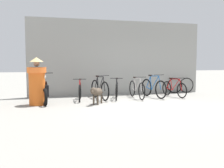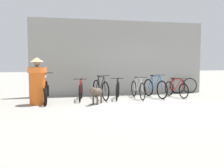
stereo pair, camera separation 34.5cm
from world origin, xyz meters
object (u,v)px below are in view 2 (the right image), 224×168
object	(u,v)px
motorcycle	(44,91)
stray_dog	(96,92)
bicycle_0	(81,91)
bicycle_2	(118,90)
bicycle_5	(176,89)
bicycle_4	(155,88)
spare_tire_left	(190,86)
bicycle_1	(101,89)
person_in_robes	(37,81)
bicycle_3	(138,89)
spare_tire_right	(178,86)

from	to	relation	value
motorcycle	stray_dog	world-z (taller)	motorcycle
bicycle_0	bicycle_2	distance (m)	1.40
bicycle_2	bicycle_5	world-z (taller)	bicycle_2
bicycle_0	bicycle_4	xyz separation A→B (m)	(2.92, -0.04, 0.04)
motorcycle	spare_tire_left	size ratio (longest dim) A/B	2.61
bicycle_1	person_in_robes	size ratio (longest dim) A/B	1.06
bicycle_3	motorcycle	size ratio (longest dim) A/B	0.96
bicycle_0	spare_tire_right	size ratio (longest dim) A/B	2.27
bicycle_0	bicycle_1	bearing A→B (deg)	103.69
bicycle_1	motorcycle	distance (m)	2.11
bicycle_2	motorcycle	xyz separation A→B (m)	(-2.72, -0.33, 0.08)
bicycle_3	bicycle_4	bearing A→B (deg)	94.45
bicycle_4	bicycle_5	distance (m)	0.89
bicycle_3	bicycle_2	bearing A→B (deg)	-92.42
bicycle_0	bicycle_3	size ratio (longest dim) A/B	0.91
person_in_robes	bicycle_3	bearing A→B (deg)	-162.40
bicycle_0	motorcycle	bearing A→B (deg)	-64.38
stray_dog	person_in_robes	distance (m)	1.98
bicycle_4	stray_dog	bearing A→B (deg)	-77.26
bicycle_4	person_in_robes	distance (m)	4.49
motorcycle	person_in_robes	xyz separation A→B (m)	(-0.19, -0.34, 0.35)
stray_dog	bicycle_0	bearing A→B (deg)	-126.70
bicycle_1	stray_dog	size ratio (longest dim) A/B	1.93
bicycle_3	spare_tire_left	distance (m)	3.02
bicycle_4	bicycle_3	bearing A→B (deg)	-97.02
bicycle_4	stray_dog	distance (m)	2.75
person_in_robes	spare_tire_right	distance (m)	6.18
stray_dog	spare_tire_left	size ratio (longest dim) A/B	1.25
bicycle_2	spare_tire_left	xyz separation A→B (m)	(3.63, 0.99, 0.00)
person_in_robes	spare_tire_left	bearing A→B (deg)	-157.53
bicycle_5	spare_tire_right	size ratio (longest dim) A/B	2.27
bicycle_0	spare_tire_left	bearing A→B (deg)	111.45
bicycle_5	spare_tire_right	distance (m)	1.22
stray_dog	motorcycle	bearing A→B (deg)	-79.82
bicycle_1	bicycle_5	bearing A→B (deg)	77.97
bicycle_2	bicycle_3	bearing A→B (deg)	104.62
spare_tire_left	bicycle_3	bearing A→B (deg)	-159.71
bicycle_5	person_in_robes	size ratio (longest dim) A/B	1.01
stray_dog	bicycle_5	bearing A→B (deg)	140.75
person_in_robes	spare_tire_left	distance (m)	6.76
bicycle_3	bicycle_5	distance (m)	1.61
bicycle_3	person_in_robes	xyz separation A→B (m)	(-3.71, -0.61, 0.42)
motorcycle	stray_dog	bearing A→B (deg)	61.52
bicycle_1	bicycle_4	distance (m)	2.17
bicycle_5	person_in_robes	xyz separation A→B (m)	(-5.32, -0.61, 0.45)
spare_tire_right	bicycle_1	bearing A→B (deg)	-165.86
motorcycle	person_in_robes	distance (m)	0.52
bicycle_5	motorcycle	size ratio (longest dim) A/B	0.88
bicycle_5	bicycle_0	bearing A→B (deg)	-99.42
bicycle_5	motorcycle	world-z (taller)	motorcycle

